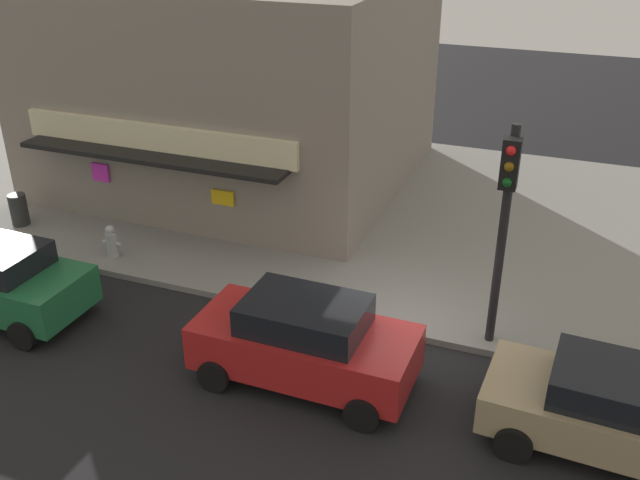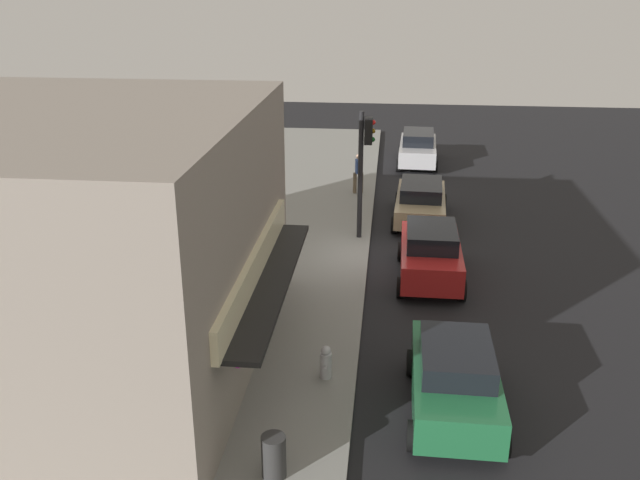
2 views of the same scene
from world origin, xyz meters
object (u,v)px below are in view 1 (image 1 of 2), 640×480
object	(u,v)px
parked_car_tan	(625,412)
parked_car_red	(305,341)
traffic_light	(505,210)
trash_can	(19,209)
fire_hydrant	(112,241)

from	to	relation	value
parked_car_tan	parked_car_red	world-z (taller)	parked_car_red
traffic_light	parked_car_tan	bearing A→B (deg)	-40.99
parked_car_red	traffic_light	bearing A→B (deg)	36.39
traffic_light	trash_can	size ratio (longest dim) A/B	5.25
fire_hydrant	parked_car_tan	size ratio (longest dim) A/B	0.18
trash_can	fire_hydrant	bearing A→B (deg)	-10.59
trash_can	parked_car_tan	xyz separation A→B (m)	(15.53, -3.27, 0.21)
traffic_light	trash_can	distance (m)	13.30
fire_hydrant	trash_can	size ratio (longest dim) A/B	0.96
traffic_light	trash_can	bearing A→B (deg)	175.24
parked_car_tan	parked_car_red	bearing A→B (deg)	-178.77
fire_hydrant	traffic_light	bearing A→B (deg)	-2.57
fire_hydrant	parked_car_red	xyz separation A→B (m)	(6.36, -2.73, 0.33)
fire_hydrant	parked_car_tan	bearing A→B (deg)	-12.27
trash_can	traffic_light	bearing A→B (deg)	-4.76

